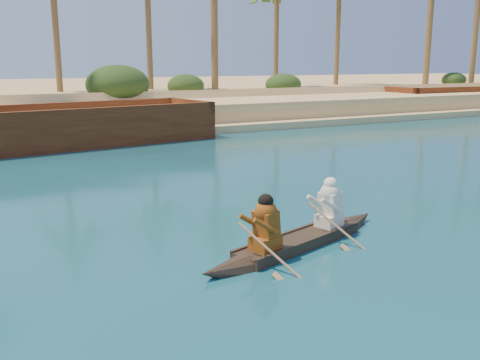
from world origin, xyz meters
TOP-DOWN VIEW (x-y plane):
  - sandy_embankment at (0.00, 46.89)m, footprint 150.00×51.00m
  - shrub_cluster at (0.00, 31.50)m, footprint 100.00×6.00m
  - canoe at (-4.27, 6.98)m, footprint 4.84×2.04m
  - barge_mid at (-5.23, 22.00)m, footprint 11.88×5.38m
  - barge_right at (23.58, 27.00)m, footprint 11.98×4.30m

SIDE VIEW (x-z plane):
  - canoe at x=-4.27m, z-range -0.41..0.93m
  - sandy_embankment at x=0.00m, z-range -0.22..1.28m
  - barge_mid at x=-5.23m, z-range -0.29..1.62m
  - barge_right at x=23.58m, z-range -0.30..1.68m
  - shrub_cluster at x=0.00m, z-range 0.00..2.40m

